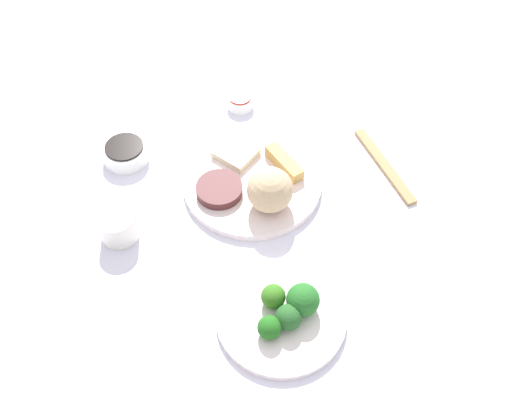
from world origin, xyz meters
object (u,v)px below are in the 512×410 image
Objects in this scene: soy_sauce_bowl at (126,153)px; broccoli_plate at (281,316)px; chopsticks_pair at (384,165)px; teacup at (118,226)px; sauce_ramekin_sweet_and_sour at (240,102)px; main_plate at (252,182)px.

broccoli_plate is at bearing 86.13° from soy_sauce_bowl.
soy_sauce_bowl reaches higher than chopsticks_pair.
teacup is (0.09, -0.32, 0.02)m from broccoli_plate.
sauce_ramekin_sweet_and_sour reaches higher than broccoli_plate.
main_plate is 0.29m from broccoli_plate.
chopsticks_pair is at bearing 133.32° from soy_sauce_bowl.
broccoli_plate is 3.09× the size of teacup.
sauce_ramekin_sweet_and_sour is (-0.27, 0.05, -0.00)m from soy_sauce_bowl.
broccoli_plate is at bearing 105.71° from teacup.
chopsticks_pair is (-0.47, 0.23, -0.02)m from teacup.
broccoli_plate reaches higher than chopsticks_pair.
main_plate is 0.22m from sauce_ramekin_sweet_and_sour.
main_plate reaches higher than broccoli_plate.
broccoli_plate is at bearing 54.26° from sauce_ramekin_sweet_and_sour.
main_plate is 2.91× the size of soy_sauce_bowl.
soy_sauce_bowl is 0.27m from sauce_ramekin_sweet_and_sour.
sauce_ramekin_sweet_and_sour is at bearing 170.06° from soy_sauce_bowl.
soy_sauce_bowl is (0.13, -0.22, 0.01)m from main_plate.
soy_sauce_bowl is 0.19m from teacup.
teacup is 0.52m from chopsticks_pair.
main_plate is 0.26m from chopsticks_pair.
chopsticks_pair is (-0.35, 0.37, -0.01)m from soy_sauce_bowl.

